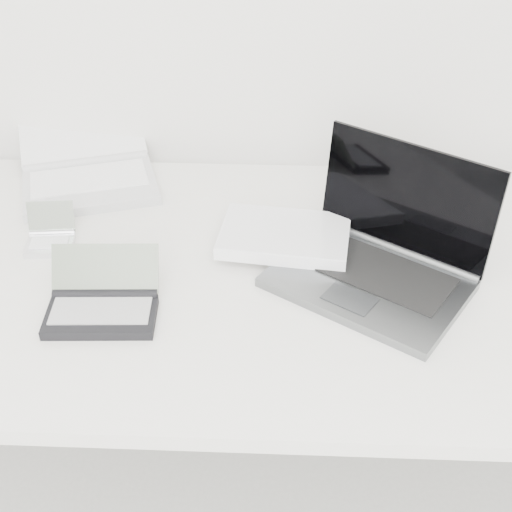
{
  "coord_description": "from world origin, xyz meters",
  "views": [
    {
      "loc": [
        0.01,
        0.49,
        1.54
      ],
      "look_at": [
        -0.03,
        1.51,
        0.79
      ],
      "focal_mm": 50.0,
      "sensor_mm": 36.0,
      "label": 1
    }
  ],
  "objects_px": {
    "netbook_open_white": "(88,171)",
    "palmtop_charcoal": "(102,304)",
    "laptop_large": "(347,251)",
    "desk": "(273,289)"
  },
  "relations": [
    {
      "from": "netbook_open_white",
      "to": "palmtop_charcoal",
      "type": "distance_m",
      "value": 0.47
    },
    {
      "from": "laptop_large",
      "to": "netbook_open_white",
      "type": "height_order",
      "value": "laptop_large"
    },
    {
      "from": "laptop_large",
      "to": "palmtop_charcoal",
      "type": "height_order",
      "value": "laptop_large"
    },
    {
      "from": "desk",
      "to": "palmtop_charcoal",
      "type": "distance_m",
      "value": 0.33
    },
    {
      "from": "laptop_large",
      "to": "netbook_open_white",
      "type": "relative_size",
      "value": 1.15
    },
    {
      "from": "desk",
      "to": "palmtop_charcoal",
      "type": "xyz_separation_m",
      "value": [
        -0.29,
        -0.13,
        0.07
      ]
    },
    {
      "from": "desk",
      "to": "netbook_open_white",
      "type": "relative_size",
      "value": 3.67
    },
    {
      "from": "desk",
      "to": "laptop_large",
      "type": "bearing_deg",
      "value": 5.98
    },
    {
      "from": "desk",
      "to": "palmtop_charcoal",
      "type": "relative_size",
      "value": 8.26
    },
    {
      "from": "laptop_large",
      "to": "palmtop_charcoal",
      "type": "relative_size",
      "value": 2.59
    }
  ]
}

